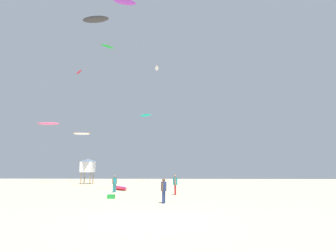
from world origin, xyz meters
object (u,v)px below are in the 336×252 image
Objects in this scene: kite_grounded_near at (120,188)px; kite_aloft_7 at (125,2)px; person_left at (175,183)px; kite_aloft_2 at (157,68)px; kite_aloft_6 at (48,124)px; person_foreground at (164,189)px; lifeguard_tower at (88,165)px; kite_aloft_4 at (146,115)px; person_midground at (115,182)px; kite_aloft_1 at (82,134)px; kite_aloft_5 at (108,46)px; cooler_box at (111,197)px; kite_aloft_3 at (79,72)px; kite_aloft_0 at (96,19)px.

kite_grounded_near is 1.30× the size of kite_aloft_7.
kite_grounded_near is (-6.44, 5.99, -0.85)m from person_left.
person_left reaches higher than kite_grounded_near.
kite_aloft_2 reaches higher than kite_aloft_6.
person_foreground is 22.10m from kite_aloft_7.
kite_aloft_4 is at bearing 40.07° from lifeguard_tower.
kite_aloft_2 is (1.71, 26.68, 22.64)m from person_midground.
kite_aloft_4 reaches higher than kite_aloft_1.
kite_aloft_7 is at bearing -61.67° from lifeguard_tower.
kite_aloft_5 is at bearing 134.26° from person_foreground.
kite_aloft_6 is at bearing 139.49° from kite_grounded_near.
cooler_box is 0.22× the size of kite_aloft_3.
person_left is 8.83m from kite_grounded_near.
kite_aloft_6 is 1.55× the size of kite_aloft_7.
person_left reaches higher than person_midground.
kite_aloft_5 is (-6.34, -15.25, -2.23)m from kite_aloft_2.
kite_aloft_3 is at bearing 117.37° from kite_aloft_0.
kite_aloft_1 is at bearing 166.14° from person_midground.
kite_aloft_0 reaches higher than kite_aloft_5.
kite_aloft_2 reaches higher than person_foreground.
kite_aloft_0 is 0.96× the size of kite_aloft_6.
lifeguard_tower reaches higher than cooler_box.
kite_aloft_7 is (0.66, -0.57, 19.78)m from person_midground.
kite_aloft_7 is at bearing 138.04° from person_foreground.
kite_aloft_6 reaches higher than cooler_box.
lifeguard_tower is 15.00m from kite_aloft_4.
cooler_box is at bearing -65.17° from kite_aloft_1.
person_left is at bearing 26.01° from person_midground.
kite_aloft_4 reaches higher than person_left.
kite_aloft_7 reaches higher than cooler_box.
kite_aloft_4 is (13.07, -1.07, 3.48)m from kite_aloft_1.
kite_aloft_5 is (-5.92, 17.61, 21.24)m from cooler_box.
person_foreground is 41.77m from kite_aloft_3.
kite_aloft_5 is at bearing -51.04° from kite_aloft_3.
kite_aloft_3 is 0.88× the size of kite_aloft_4.
person_midground is 0.66× the size of kite_aloft_7.
person_left is 0.70× the size of kite_aloft_7.
kite_aloft_7 reaches higher than person_foreground.
person_foreground is at bearing -61.19° from kite_aloft_1.
kite_aloft_4 is at bearing 24.83° from kite_aloft_6.
person_midground is at bearing 101.85° from cooler_box.
kite_aloft_2 reaches higher than kite_aloft_7.
kite_aloft_0 is (-4.66, 5.47, 21.44)m from person_midground.
kite_aloft_5 is (-10.24, 20.47, 20.43)m from person_foreground.
person_left is at bearing -55.03° from kite_aloft_1.
cooler_box is at bearing -71.41° from kite_aloft_5.
kite_aloft_7 is (13.95, -25.92, 11.27)m from kite_aloft_1.
kite_aloft_4 is (13.06, 2.15, -8.40)m from kite_aloft_3.
lifeguard_tower is 1.04× the size of kite_aloft_6.
kite_aloft_3 reaches higher than person_left.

